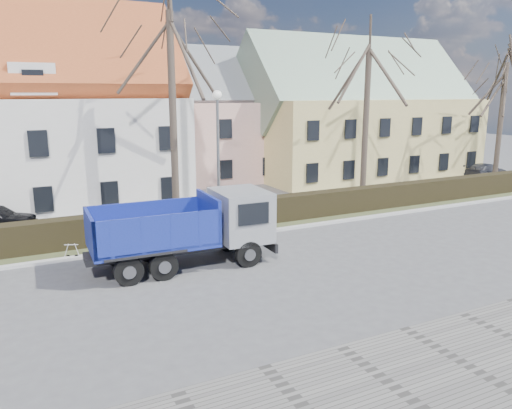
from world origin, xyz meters
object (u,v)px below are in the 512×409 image
streetlight (218,158)px  parked_car_b (486,171)px  cart_frame (66,251)px  dump_truck (177,231)px

streetlight → parked_car_b: streetlight is taller
streetlight → cart_frame: (-7.56, -2.23, -3.02)m
streetlight → cart_frame: bearing=-163.5°
cart_frame → parked_car_b: size_ratio=0.18×
cart_frame → parked_car_b: bearing=10.2°
streetlight → dump_truck: bearing=-126.8°
parked_car_b → cart_frame: bearing=90.5°
dump_truck → streetlight: size_ratio=1.07×
dump_truck → parked_car_b: (27.47, 8.52, -0.84)m
dump_truck → cart_frame: dump_truck is taller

